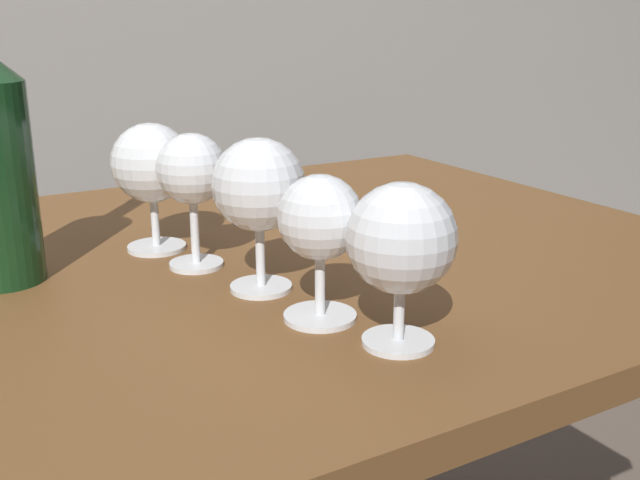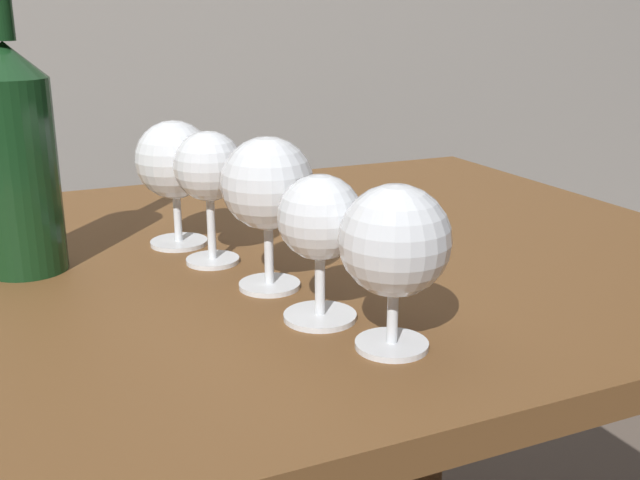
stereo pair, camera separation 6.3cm
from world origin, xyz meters
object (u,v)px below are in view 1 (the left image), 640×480
object	(u,v)px
wine_glass_cabernet	(401,241)
wine_glass_white	(151,164)
wine_glass_merlot	(192,173)
wine_glass_pinot	(320,222)
wine_glass_empty	(259,188)

from	to	relation	value
wine_glass_cabernet	wine_glass_white	bearing A→B (deg)	104.20
wine_glass_cabernet	wine_glass_merlot	world-z (taller)	wine_glass_merlot
wine_glass_cabernet	wine_glass_merlot	xyz separation A→B (m)	(-0.07, 0.27, 0.01)
wine_glass_pinot	wine_glass_empty	distance (m)	0.09
wine_glass_cabernet	wine_glass_white	size ratio (longest dim) A/B	0.94
wine_glass_cabernet	wine_glass_pinot	distance (m)	0.08
wine_glass_empty	wine_glass_pinot	bearing A→B (deg)	-82.08
wine_glass_white	wine_glass_merlot	bearing A→B (deg)	-77.84
wine_glass_cabernet	wine_glass_merlot	size ratio (longest dim) A/B	0.95
wine_glass_white	wine_glass_cabernet	bearing A→B (deg)	-75.80
wine_glass_cabernet	wine_glass_empty	bearing A→B (deg)	103.76
wine_glass_pinot	wine_glass_merlot	world-z (taller)	wine_glass_merlot
wine_glass_empty	wine_glass_white	bearing A→B (deg)	104.63
wine_glass_white	wine_glass_empty	bearing A→B (deg)	-75.37
wine_glass_white	wine_glass_pinot	bearing A→B (deg)	-77.64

